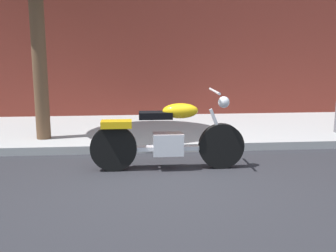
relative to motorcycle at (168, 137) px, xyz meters
name	(u,v)px	position (x,y,z in m)	size (l,w,h in m)	color
ground_plane	(163,182)	(-0.12, -0.58, -0.48)	(60.00, 60.00, 0.00)	#28282D
sidewalk	(151,130)	(-0.12, 2.54, -0.41)	(20.82, 3.16, 0.14)	#A6A6A6
motorcycle	(168,137)	(0.00, 0.00, 0.00)	(2.27, 0.70, 1.17)	black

